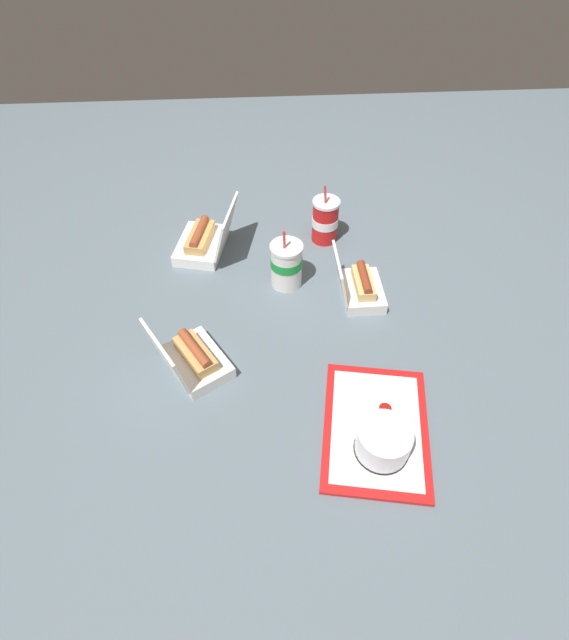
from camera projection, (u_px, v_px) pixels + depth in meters
ground_plane at (300, 327)px, 1.49m from camera, size 3.20×3.20×0.00m
food_tray at (376, 428)px, 1.25m from camera, size 0.41×0.32×0.01m
cake_container at (383, 442)px, 1.18m from camera, size 0.13×0.13×0.08m
ketchup_cup at (385, 411)px, 1.26m from camera, size 0.04×0.04×0.02m
napkin_stack at (361, 405)px, 1.29m from camera, size 0.10×0.10×0.00m
plastic_fork at (402, 401)px, 1.30m from camera, size 0.11×0.05×0.00m
clamshell_hotdog_left at (360, 287)px, 1.55m from camera, size 0.18×0.16×0.16m
clamshell_hotdog_front at (193, 359)px, 1.36m from camera, size 0.25×0.24×0.17m
clamshell_hotdog_corner at (204, 241)px, 1.70m from camera, size 0.25×0.23×0.18m
soda_cup_right at (286, 264)px, 1.56m from camera, size 0.10×0.10×0.21m
soda_cup_center at (325, 220)px, 1.72m from camera, size 0.09×0.09×0.22m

